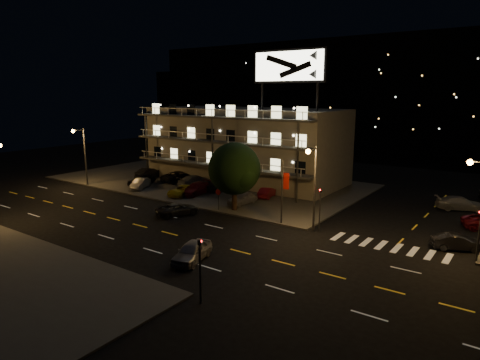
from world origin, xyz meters
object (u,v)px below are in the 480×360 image
Objects in this scene: tree at (234,170)px; side_car_0 at (457,242)px; road_car_west at (178,209)px; lot_car_2 at (182,191)px; road_car_east at (192,252)px; lot_car_7 at (196,181)px; lot_car_4 at (242,198)px.

side_car_0 is (21.98, 1.06, -3.89)m from tree.
lot_car_2 is at bearing -29.19° from road_car_west.
lot_car_2 is 20.99m from road_car_east.
tree reaches higher than lot_car_2.
lot_car_2 is 1.12× the size of side_car_0.
lot_car_7 is 1.19× the size of road_car_east.
road_car_east is (5.69, -13.33, -3.79)m from tree.
tree is at bearing 159.54° from lot_car_7.
road_car_east is (14.78, -14.90, -0.02)m from lot_car_2.
lot_car_2 reaches higher than side_car_0.
lot_car_7 reaches higher than lot_car_2.
tree is 22.35m from side_car_0.
lot_car_7 is 1.31× the size of side_car_0.
road_car_west is at bearing -107.51° from lot_car_4.
side_car_0 is 0.90× the size of road_car_east.
tree is at bearing -14.15° from lot_car_2.
lot_car_7 reaches higher than road_car_east.
lot_car_4 is 22.69m from side_car_0.
road_car_east is (6.34, -15.84, -0.09)m from lot_car_4.
lot_car_2 is 1.10× the size of lot_car_4.
lot_car_4 is 11.44m from lot_car_7.
lot_car_4 is 1.02× the size of side_car_0.
tree is 1.67× the size of road_car_east.
lot_car_7 reaches higher than road_car_west.
road_car_east is 12.91m from road_car_west.
side_car_0 is 0.87× the size of road_car_west.
tree is 1.61× the size of road_car_west.
side_car_0 is (22.64, -1.45, -0.19)m from lot_car_4.
road_car_east reaches higher than side_car_0.
lot_car_7 is at bearing 55.83° from side_car_0.
tree reaches higher than side_car_0.
road_car_west is (7.40, -11.33, -0.27)m from lot_car_7.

